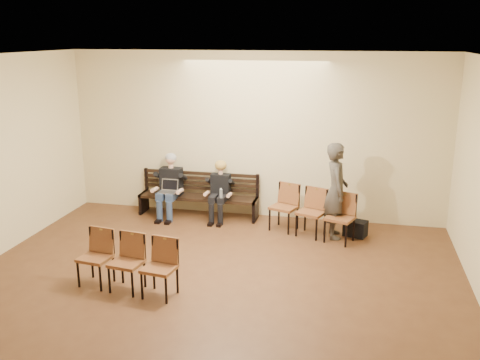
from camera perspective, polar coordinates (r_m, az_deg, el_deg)
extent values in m
plane|color=brown|center=(7.34, -6.37, -16.18)|extent=(10.00, 10.00, 0.00)
cube|color=beige|center=(11.29, 1.52, 4.74)|extent=(8.00, 0.02, 3.50)
cube|color=white|center=(6.27, -7.33, 12.24)|extent=(8.00, 10.00, 0.02)
cube|color=black|center=(11.61, -4.46, -2.77)|extent=(2.60, 0.90, 0.45)
cube|color=#B4B4B9|center=(11.37, -7.72, -1.39)|extent=(0.39, 0.32, 0.26)
cylinder|color=silver|center=(10.97, -2.03, -2.03)|extent=(0.07, 0.07, 0.21)
cube|color=black|center=(10.72, 12.21, -5.05)|extent=(0.50, 0.41, 0.31)
imported|color=#3B3730|center=(10.33, 10.24, -0.38)|extent=(0.65, 0.86, 2.14)
cube|color=brown|center=(10.48, 7.58, -3.48)|extent=(1.76, 1.07, 0.94)
cube|color=brown|center=(8.42, -12.02, -8.69)|extent=(1.65, 0.70, 0.89)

